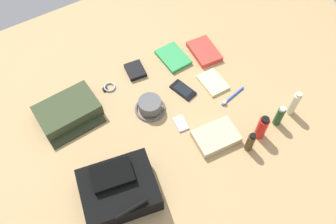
{
  "coord_description": "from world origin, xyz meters",
  "views": [
    {
      "loc": [
        0.47,
        0.76,
        1.44
      ],
      "look_at": [
        0.0,
        0.0,
        0.04
      ],
      "focal_mm": 37.1,
      "sensor_mm": 36.0,
      "label": 1
    }
  ],
  "objects_px": {
    "cologne_bottle": "(250,142)",
    "shampoo_bottle": "(279,116)",
    "sunscreen_spray": "(262,128)",
    "backpack": "(119,189)",
    "wristwatch": "(109,87)",
    "paperback_novel": "(204,51)",
    "toiletry_pouch": "(68,112)",
    "travel_guidebook": "(173,57)",
    "notepad": "(213,82)",
    "folded_towel": "(216,137)",
    "media_player": "(181,123)",
    "toothbrush": "(232,97)",
    "lotion_bottle": "(294,103)",
    "cell_phone": "(183,90)",
    "bucket_hat": "(150,106)",
    "wallet": "(136,70)"
  },
  "relations": [
    {
      "from": "cologne_bottle",
      "to": "shampoo_bottle",
      "type": "bearing_deg",
      "value": -170.03
    },
    {
      "from": "sunscreen_spray",
      "to": "backpack",
      "type": "bearing_deg",
      "value": -7.31
    },
    {
      "from": "sunscreen_spray",
      "to": "wristwatch",
      "type": "relative_size",
      "value": 2.05
    },
    {
      "from": "paperback_novel",
      "to": "sunscreen_spray",
      "type": "bearing_deg",
      "value": 82.09
    },
    {
      "from": "toiletry_pouch",
      "to": "shampoo_bottle",
      "type": "distance_m",
      "value": 1.0
    },
    {
      "from": "shampoo_bottle",
      "to": "travel_guidebook",
      "type": "bearing_deg",
      "value": -71.3
    },
    {
      "from": "notepad",
      "to": "folded_towel",
      "type": "relative_size",
      "value": 0.75
    },
    {
      "from": "travel_guidebook",
      "to": "media_player",
      "type": "xyz_separation_m",
      "value": [
        0.19,
        0.37,
        -0.0
      ]
    },
    {
      "from": "toiletry_pouch",
      "to": "shampoo_bottle",
      "type": "xyz_separation_m",
      "value": [
        -0.83,
        0.56,
        0.02
      ]
    },
    {
      "from": "cologne_bottle",
      "to": "notepad",
      "type": "relative_size",
      "value": 0.81
    },
    {
      "from": "paperback_novel",
      "to": "toothbrush",
      "type": "relative_size",
      "value": 1.26
    },
    {
      "from": "lotion_bottle",
      "to": "toothbrush",
      "type": "height_order",
      "value": "lotion_bottle"
    },
    {
      "from": "travel_guidebook",
      "to": "shampoo_bottle",
      "type": "bearing_deg",
      "value": 108.7
    },
    {
      "from": "lotion_bottle",
      "to": "notepad",
      "type": "xyz_separation_m",
      "value": [
        0.22,
        -0.34,
        -0.06
      ]
    },
    {
      "from": "backpack",
      "to": "cell_phone",
      "type": "distance_m",
      "value": 0.61
    },
    {
      "from": "wristwatch",
      "to": "toothbrush",
      "type": "bearing_deg",
      "value": 142.6
    },
    {
      "from": "paperback_novel",
      "to": "media_player",
      "type": "relative_size",
      "value": 2.22
    },
    {
      "from": "bucket_hat",
      "to": "wallet",
      "type": "xyz_separation_m",
      "value": [
        -0.05,
        -0.25,
        -0.02
      ]
    },
    {
      "from": "wristwatch",
      "to": "media_player",
      "type": "bearing_deg",
      "value": 117.65
    },
    {
      "from": "bucket_hat",
      "to": "notepad",
      "type": "relative_size",
      "value": 1.02
    },
    {
      "from": "cologne_bottle",
      "to": "notepad",
      "type": "xyz_separation_m",
      "value": [
        -0.08,
        -0.39,
        -0.05
      ]
    },
    {
      "from": "lotion_bottle",
      "to": "media_player",
      "type": "bearing_deg",
      "value": -24.26
    },
    {
      "from": "toothbrush",
      "to": "notepad",
      "type": "relative_size",
      "value": 1.06
    },
    {
      "from": "lotion_bottle",
      "to": "cologne_bottle",
      "type": "xyz_separation_m",
      "value": [
        0.3,
        0.05,
        -0.01
      ]
    },
    {
      "from": "wristwatch",
      "to": "wallet",
      "type": "height_order",
      "value": "wallet"
    },
    {
      "from": "bucket_hat",
      "to": "media_player",
      "type": "bearing_deg",
      "value": 118.69
    },
    {
      "from": "lotion_bottle",
      "to": "shampoo_bottle",
      "type": "distance_m",
      "value": 0.1
    },
    {
      "from": "cologne_bottle",
      "to": "wallet",
      "type": "height_order",
      "value": "cologne_bottle"
    },
    {
      "from": "cologne_bottle",
      "to": "folded_towel",
      "type": "xyz_separation_m",
      "value": [
        0.1,
        -0.12,
        -0.04
      ]
    },
    {
      "from": "shampoo_bottle",
      "to": "wallet",
      "type": "distance_m",
      "value": 0.76
    },
    {
      "from": "paperback_novel",
      "to": "notepad",
      "type": "distance_m",
      "value": 0.21
    },
    {
      "from": "paperback_novel",
      "to": "media_player",
      "type": "bearing_deg",
      "value": 41.4
    },
    {
      "from": "bucket_hat",
      "to": "shampoo_bottle",
      "type": "relative_size",
      "value": 1.21
    },
    {
      "from": "notepad",
      "to": "paperback_novel",
      "type": "bearing_deg",
      "value": -111.49
    },
    {
      "from": "wallet",
      "to": "toiletry_pouch",
      "type": "bearing_deg",
      "value": 17.98
    },
    {
      "from": "travel_guidebook",
      "to": "wristwatch",
      "type": "height_order",
      "value": "travel_guidebook"
    },
    {
      "from": "lotion_bottle",
      "to": "wallet",
      "type": "bearing_deg",
      "value": -49.89
    },
    {
      "from": "backpack",
      "to": "shampoo_bottle",
      "type": "bearing_deg",
      "value": 174.31
    },
    {
      "from": "wristwatch",
      "to": "wallet",
      "type": "distance_m",
      "value": 0.17
    },
    {
      "from": "backpack",
      "to": "notepad",
      "type": "relative_size",
      "value": 2.34
    },
    {
      "from": "folded_towel",
      "to": "wallet",
      "type": "bearing_deg",
      "value": -77.24
    },
    {
      "from": "toiletry_pouch",
      "to": "sunscreen_spray",
      "type": "height_order",
      "value": "sunscreen_spray"
    },
    {
      "from": "backpack",
      "to": "wristwatch",
      "type": "relative_size",
      "value": 4.94
    },
    {
      "from": "wristwatch",
      "to": "notepad",
      "type": "distance_m",
      "value": 0.54
    },
    {
      "from": "cell_phone",
      "to": "toothbrush",
      "type": "relative_size",
      "value": 0.9
    },
    {
      "from": "media_player",
      "to": "wallet",
      "type": "height_order",
      "value": "wallet"
    },
    {
      "from": "wristwatch",
      "to": "folded_towel",
      "type": "xyz_separation_m",
      "value": [
        -0.29,
        0.53,
        0.01
      ]
    },
    {
      "from": "lotion_bottle",
      "to": "toothbrush",
      "type": "xyz_separation_m",
      "value": [
        0.19,
        -0.22,
        -0.07
      ]
    },
    {
      "from": "toiletry_pouch",
      "to": "sunscreen_spray",
      "type": "relative_size",
      "value": 2.03
    },
    {
      "from": "lotion_bottle",
      "to": "notepad",
      "type": "bearing_deg",
      "value": -57.29
    }
  ]
}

